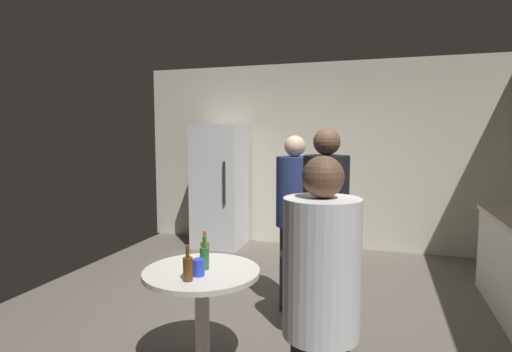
# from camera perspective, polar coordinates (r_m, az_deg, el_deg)

# --- Properties ---
(ground_plane) EXTENTS (5.20, 5.20, 0.10)m
(ground_plane) POSITION_cam_1_polar(r_m,az_deg,el_deg) (3.91, 1.49, -20.09)
(ground_plane) COLOR #5B544C
(wall_back) EXTENTS (5.32, 0.06, 2.70)m
(wall_back) POSITION_cam_1_polar(r_m,az_deg,el_deg) (6.10, 8.25, 2.83)
(wall_back) COLOR beige
(wall_back) RESTS_ON ground_plane
(refrigerator) EXTENTS (0.70, 0.68, 1.80)m
(refrigerator) POSITION_cam_1_polar(r_m,az_deg,el_deg) (6.09, -5.12, -1.39)
(refrigerator) COLOR silver
(refrigerator) RESTS_ON ground_plane
(foreground_table) EXTENTS (0.80, 0.80, 0.73)m
(foreground_table) POSITION_cam_1_polar(r_m,az_deg,el_deg) (2.92, -7.59, -14.82)
(foreground_table) COLOR beige
(foreground_table) RESTS_ON ground_plane
(beer_bottle_amber) EXTENTS (0.06, 0.06, 0.23)m
(beer_bottle_amber) POSITION_cam_1_polar(r_m,az_deg,el_deg) (3.01, -7.16, -10.36)
(beer_bottle_amber) COLOR #8C5919
(beer_bottle_amber) RESTS_ON foreground_table
(beer_bottle_brown) EXTENTS (0.06, 0.06, 0.23)m
(beer_bottle_brown) POSITION_cam_1_polar(r_m,az_deg,el_deg) (2.67, -9.51, -12.56)
(beer_bottle_brown) COLOR #593314
(beer_bottle_brown) RESTS_ON foreground_table
(beer_bottle_green) EXTENTS (0.06, 0.06, 0.23)m
(beer_bottle_green) POSITION_cam_1_polar(r_m,az_deg,el_deg) (2.87, -7.22, -11.19)
(beer_bottle_green) COLOR #26662D
(beer_bottle_green) RESTS_ON foreground_table
(plastic_cup_blue) EXTENTS (0.08, 0.08, 0.11)m
(plastic_cup_blue) POSITION_cam_1_polar(r_m,az_deg,el_deg) (2.75, -8.06, -12.56)
(plastic_cup_blue) COLOR blue
(plastic_cup_blue) RESTS_ON foreground_table
(person_in_navy_shirt) EXTENTS (0.39, 0.39, 1.65)m
(person_in_navy_shirt) POSITION_cam_1_polar(r_m,az_deg,el_deg) (3.80, 5.38, -4.71)
(person_in_navy_shirt) COLOR #2D2D38
(person_in_navy_shirt) RESTS_ON ground_plane
(person_in_white_shirt) EXTENTS (0.45, 0.45, 1.57)m
(person_in_white_shirt) POSITION_cam_1_polar(r_m,az_deg,el_deg) (1.90, 9.08, -17.22)
(person_in_white_shirt) COLOR #2D2D38
(person_in_white_shirt) RESTS_ON ground_plane
(person_in_black_shirt) EXTENTS (0.46, 0.46, 1.70)m
(person_in_black_shirt) POSITION_cam_1_polar(r_m,az_deg,el_deg) (3.10, 9.68, -6.52)
(person_in_black_shirt) COLOR #2D2D38
(person_in_black_shirt) RESTS_ON ground_plane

